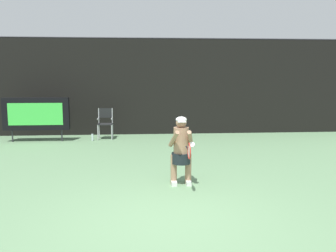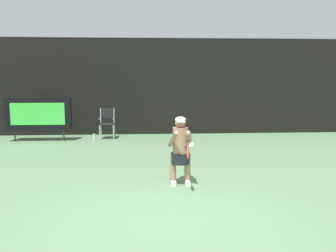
# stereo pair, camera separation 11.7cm
# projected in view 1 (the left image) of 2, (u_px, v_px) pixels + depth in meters

# --- Properties ---
(ground) EXTENTS (18.00, 22.00, 0.03)m
(ground) POSITION_uv_depth(u_px,v_px,m) (168.00, 226.00, 5.40)
(ground) COLOR #678E63
(backdrop_screen) EXTENTS (18.00, 0.12, 3.66)m
(backdrop_screen) POSITION_uv_depth(u_px,v_px,m) (150.00, 87.00, 13.73)
(backdrop_screen) COLOR black
(backdrop_screen) RESTS_ON ground
(scoreboard) EXTENTS (2.20, 0.21, 1.50)m
(scoreboard) POSITION_uv_depth(u_px,v_px,m) (36.00, 114.00, 12.21)
(scoreboard) COLOR black
(scoreboard) RESTS_ON ground
(umpire_chair) EXTENTS (0.52, 0.44, 1.08)m
(umpire_chair) POSITION_uv_depth(u_px,v_px,m) (105.00, 122.00, 12.80)
(umpire_chair) COLOR #B7B7BC
(umpire_chair) RESTS_ON ground
(water_bottle) EXTENTS (0.07, 0.07, 0.27)m
(water_bottle) POSITION_uv_depth(u_px,v_px,m) (92.00, 137.00, 12.47)
(water_bottle) COLOR silver
(water_bottle) RESTS_ON ground
(tennis_player) EXTENTS (0.52, 0.59, 1.41)m
(tennis_player) POSITION_uv_depth(u_px,v_px,m) (181.00, 149.00, 7.35)
(tennis_player) COLOR white
(tennis_player) RESTS_ON ground
(tennis_racket) EXTENTS (0.03, 0.60, 0.31)m
(tennis_racket) POSITION_uv_depth(u_px,v_px,m) (189.00, 151.00, 6.72)
(tennis_racket) COLOR black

